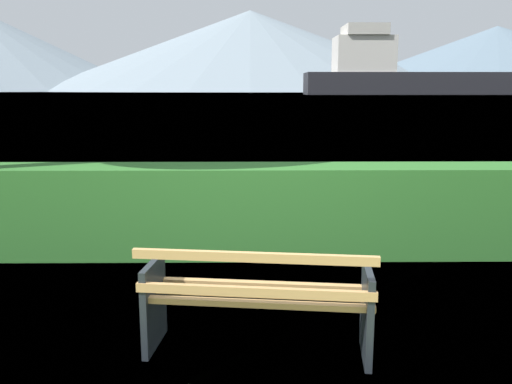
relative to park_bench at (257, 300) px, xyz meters
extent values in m
plane|color=olive|center=(0.01, 0.06, -0.43)|extent=(1400.00, 1400.00, 0.00)
plane|color=#7A99A8|center=(0.01, 309.25, -0.42)|extent=(620.00, 620.00, 0.00)
cube|color=tan|center=(-0.02, -0.13, 0.02)|extent=(1.68, 0.27, 0.04)
cube|color=tan|center=(0.01, 0.06, 0.02)|extent=(1.68, 0.27, 0.04)
cube|color=tan|center=(0.03, 0.25, 0.02)|extent=(1.68, 0.27, 0.04)
cube|color=tan|center=(-0.02, -0.21, 0.14)|extent=(1.68, 0.24, 0.06)
cube|color=tan|center=(-0.03, -0.25, 0.41)|extent=(1.68, 0.24, 0.06)
cube|color=#1E2328|center=(-0.79, 0.13, -0.09)|extent=(0.11, 0.51, 0.68)
cube|color=#1E2328|center=(0.80, -0.06, -0.09)|extent=(0.11, 0.51, 0.68)
cube|color=#2D6B28|center=(0.01, 2.51, 0.11)|extent=(10.57, 0.72, 1.07)
cube|color=#232328|center=(80.66, 202.09, 3.66)|extent=(119.88, 17.64, 8.17)
cube|color=silver|center=(42.33, 201.86, 14.29)|extent=(21.65, 15.37, 13.08)
cube|color=beige|center=(42.33, 201.86, 22.87)|extent=(15.19, 17.03, 4.09)
cone|color=gray|center=(0.01, 571.31, 40.56)|extent=(430.33, 430.33, 81.96)
cone|color=slate|center=(245.56, 545.41, 31.51)|extent=(356.20, 356.20, 63.87)
camera|label=1|loc=(-0.05, -3.73, 1.53)|focal=37.57mm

